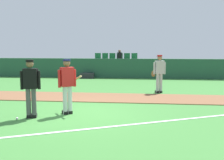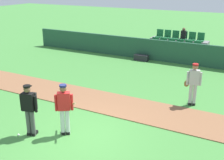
{
  "view_description": "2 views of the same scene",
  "coord_description": "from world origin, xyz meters",
  "px_view_note": "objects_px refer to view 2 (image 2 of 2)",
  "views": [
    {
      "loc": [
        1.95,
        -8.45,
        2.15
      ],
      "look_at": [
        0.85,
        1.53,
        0.91
      ],
      "focal_mm": 43.74,
      "sensor_mm": 36.0,
      "label": 1
    },
    {
      "loc": [
        4.94,
        -6.85,
        4.9
      ],
      "look_at": [
        0.1,
        2.21,
        1.27
      ],
      "focal_mm": 46.08,
      "sensor_mm": 36.0,
      "label": 2
    }
  ],
  "objects_px": {
    "umpire_home_plate": "(29,107)",
    "equipment_bag": "(141,58)",
    "baseball": "(19,135)",
    "batter_red_jersey": "(64,108)",
    "runner_grey_jersey": "(193,83)"
  },
  "relations": [
    {
      "from": "umpire_home_plate",
      "to": "equipment_bag",
      "type": "xyz_separation_m",
      "value": [
        -0.35,
        10.23,
        -0.82
      ]
    },
    {
      "from": "umpire_home_plate",
      "to": "equipment_bag",
      "type": "relative_size",
      "value": 1.96
    },
    {
      "from": "baseball",
      "to": "batter_red_jersey",
      "type": "bearing_deg",
      "value": 32.33
    },
    {
      "from": "batter_red_jersey",
      "to": "umpire_home_plate",
      "type": "bearing_deg",
      "value": -149.68
    },
    {
      "from": "runner_grey_jersey",
      "to": "equipment_bag",
      "type": "distance_m",
      "value": 6.98
    },
    {
      "from": "umpire_home_plate",
      "to": "equipment_bag",
      "type": "distance_m",
      "value": 10.27
    },
    {
      "from": "runner_grey_jersey",
      "to": "batter_red_jersey",
      "type": "bearing_deg",
      "value": -125.79
    },
    {
      "from": "batter_red_jersey",
      "to": "runner_grey_jersey",
      "type": "xyz_separation_m",
      "value": [
        3.12,
        4.33,
        -0.01
      ]
    },
    {
      "from": "batter_red_jersey",
      "to": "runner_grey_jersey",
      "type": "distance_m",
      "value": 5.34
    },
    {
      "from": "batter_red_jersey",
      "to": "runner_grey_jersey",
      "type": "height_order",
      "value": "same"
    },
    {
      "from": "batter_red_jersey",
      "to": "umpire_home_plate",
      "type": "xyz_separation_m",
      "value": [
        -0.97,
        -0.56,
        0.03
      ]
    },
    {
      "from": "umpire_home_plate",
      "to": "runner_grey_jersey",
      "type": "height_order",
      "value": "same"
    },
    {
      "from": "baseball",
      "to": "equipment_bag",
      "type": "height_order",
      "value": "equipment_bag"
    },
    {
      "from": "runner_grey_jersey",
      "to": "equipment_bag",
      "type": "height_order",
      "value": "runner_grey_jersey"
    },
    {
      "from": "umpire_home_plate",
      "to": "runner_grey_jersey",
      "type": "xyz_separation_m",
      "value": [
        4.09,
        4.9,
        -0.04
      ]
    }
  ]
}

